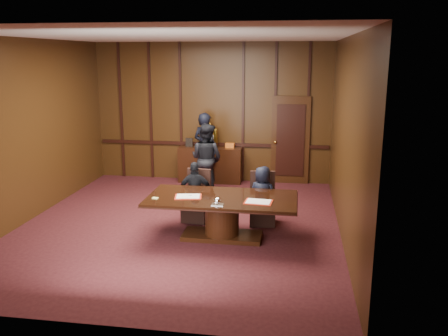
% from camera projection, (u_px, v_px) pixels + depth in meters
% --- Properties ---
extents(room, '(7.00, 7.04, 3.50)m').
position_uv_depth(room, '(183.00, 135.00, 8.78)').
color(room, black).
rests_on(room, ground).
extents(sideboard, '(1.60, 0.45, 1.54)m').
position_uv_depth(sideboard, '(210.00, 163.00, 12.08)').
color(sideboard, black).
rests_on(sideboard, ground).
extents(conference_table, '(2.62, 1.32, 0.76)m').
position_uv_depth(conference_table, '(222.00, 211.00, 8.33)').
color(conference_table, black).
rests_on(conference_table, ground).
extents(folder_left, '(0.51, 0.41, 0.02)m').
position_uv_depth(folder_left, '(188.00, 197.00, 8.27)').
color(folder_left, red).
rests_on(folder_left, conference_table).
extents(folder_right, '(0.49, 0.37, 0.02)m').
position_uv_depth(folder_right, '(258.00, 202.00, 7.97)').
color(folder_right, red).
rests_on(folder_right, conference_table).
extents(inkstand, '(0.20, 0.14, 0.12)m').
position_uv_depth(inkstand, '(218.00, 202.00, 7.82)').
color(inkstand, white).
rests_on(inkstand, conference_table).
extents(notepad, '(0.11, 0.09, 0.01)m').
position_uv_depth(notepad, '(155.00, 198.00, 8.18)').
color(notepad, '#EDE174').
rests_on(notepad, conference_table).
extents(chair_left, '(0.53, 0.53, 0.99)m').
position_uv_depth(chair_left, '(197.00, 205.00, 9.32)').
color(chair_left, black).
rests_on(chair_left, ground).
extents(chair_right, '(0.52, 0.52, 0.99)m').
position_uv_depth(chair_right, '(262.00, 209.00, 9.12)').
color(chair_right, black).
rests_on(chair_right, ground).
extents(signatory_left, '(0.73, 0.38, 1.18)m').
position_uv_depth(signatory_left, '(195.00, 192.00, 9.17)').
color(signatory_left, black).
rests_on(signatory_left, ground).
extents(signatory_right, '(0.65, 0.53, 1.15)m').
position_uv_depth(signatory_right, '(262.00, 196.00, 8.98)').
color(signatory_right, black).
rests_on(signatory_right, ground).
extents(witness_left, '(0.78, 0.67, 1.80)m').
position_uv_depth(witness_left, '(205.00, 148.00, 11.85)').
color(witness_left, black).
rests_on(witness_left, ground).
extents(witness_right, '(0.99, 0.89, 1.66)m').
position_uv_depth(witness_right, '(206.00, 159.00, 10.99)').
color(witness_right, black).
rests_on(witness_right, ground).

